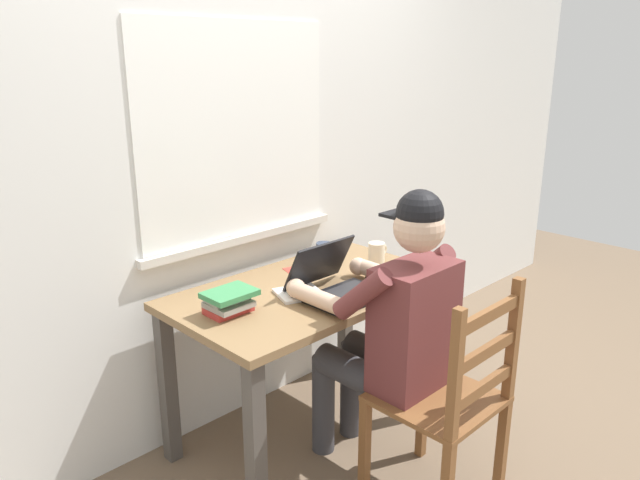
% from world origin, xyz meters
% --- Properties ---
extents(ground_plane, '(8.00, 8.00, 0.00)m').
position_xyz_m(ground_plane, '(0.00, 0.00, 0.00)').
color(ground_plane, brown).
extents(back_wall, '(6.00, 0.08, 2.60)m').
position_xyz_m(back_wall, '(-0.00, 0.43, 1.30)').
color(back_wall, silver).
rests_on(back_wall, ground).
extents(desk, '(1.20, 0.69, 0.74)m').
position_xyz_m(desk, '(0.00, 0.00, 0.63)').
color(desk, olive).
rests_on(desk, ground).
extents(seated_person, '(0.50, 0.60, 1.24)m').
position_xyz_m(seated_person, '(0.05, -0.42, 0.69)').
color(seated_person, brown).
rests_on(seated_person, ground).
extents(wooden_chair, '(0.42, 0.42, 0.94)m').
position_xyz_m(wooden_chair, '(0.05, -0.70, 0.46)').
color(wooden_chair, brown).
rests_on(wooden_chair, ground).
extents(laptop, '(0.33, 0.33, 0.21)m').
position_xyz_m(laptop, '(0.02, -0.14, 0.79)').
color(laptop, black).
rests_on(laptop, desk).
extents(computer_mouse, '(0.06, 0.10, 0.03)m').
position_xyz_m(computer_mouse, '(0.24, -0.16, 0.76)').
color(computer_mouse, black).
rests_on(computer_mouse, desk).
extents(coffee_mug_white, '(0.12, 0.08, 0.10)m').
position_xyz_m(coffee_mug_white, '(0.45, -0.00, 0.79)').
color(coffee_mug_white, beige).
rests_on(coffee_mug_white, desk).
extents(coffee_mug_dark, '(0.12, 0.08, 0.10)m').
position_xyz_m(coffee_mug_dark, '(0.28, 0.18, 0.79)').
color(coffee_mug_dark, '#2D384C').
rests_on(coffee_mug_dark, desk).
extents(book_stack_main, '(0.19, 0.15, 0.09)m').
position_xyz_m(book_stack_main, '(-0.41, 0.02, 0.79)').
color(book_stack_main, '#BC332D').
rests_on(book_stack_main, desk).
extents(paper_pile_near_laptop, '(0.23, 0.21, 0.01)m').
position_xyz_m(paper_pile_near_laptop, '(-0.09, -0.03, 0.75)').
color(paper_pile_near_laptop, white).
rests_on(paper_pile_near_laptop, desk).
extents(landscape_photo_print, '(0.15, 0.12, 0.00)m').
position_xyz_m(landscape_photo_print, '(0.12, 0.19, 0.74)').
color(landscape_photo_print, '#C63D33').
rests_on(landscape_photo_print, desk).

